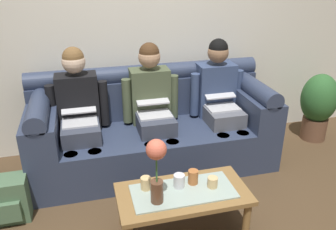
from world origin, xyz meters
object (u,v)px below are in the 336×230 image
object	(u,v)px
person_middle	(152,103)
person_right	(219,96)
cup_near_right	(213,182)
cup_far_left	(193,177)
cup_near_left	(146,183)
cup_far_center	(179,181)
backpack_left	(6,200)
coffee_table	(183,197)
potted_plant	(318,104)
couch	(153,129)
flower_vase	(156,164)
person_left	(79,110)

from	to	relation	value
person_middle	person_right	distance (m)	0.69
cup_near_right	cup_far_left	bearing A→B (deg)	147.46
cup_near_left	cup_far_center	bearing A→B (deg)	-8.67
person_middle	backpack_left	size ratio (longest dim) A/B	3.31
coffee_table	potted_plant	bearing A→B (deg)	29.57
potted_plant	person_middle	bearing A→B (deg)	-178.88
cup_near_left	person_right	bearing A→B (deg)	45.23
person_right	cup_near_right	bearing A→B (deg)	-113.79
couch	flower_vase	distance (m)	1.19
person_middle	backpack_left	distance (m)	1.51
person_left	coffee_table	size ratio (longest dim) A/B	1.26
coffee_table	cup_far_center	distance (m)	0.12
person_right	cup_near_right	world-z (taller)	person_right
person_middle	cup_far_left	size ratio (longest dim) A/B	11.14
flower_vase	cup_far_left	distance (m)	0.43
person_middle	coffee_table	size ratio (longest dim) A/B	1.26
person_right	cup_near_right	xyz separation A→B (m)	(-0.47, -1.06, -0.24)
potted_plant	person_right	bearing A→B (deg)	-178.25
coffee_table	cup_near_left	distance (m)	0.29
backpack_left	person_left	bearing A→B (deg)	42.37
cup_near_left	backpack_left	xyz separation A→B (m)	(-1.06, 0.39, -0.24)
flower_vase	cup_near_right	distance (m)	0.52
person_left	cup_near_left	distance (m)	1.08
person_left	backpack_left	world-z (taller)	person_left
cup_near_right	potted_plant	bearing A→B (deg)	32.90
couch	person_right	xyz separation A→B (m)	(0.69, -0.00, 0.29)
person_middle	cup_near_right	xyz separation A→B (m)	(0.23, -1.06, -0.24)
person_left	cup_near_right	world-z (taller)	person_left
backpack_left	cup_near_left	bearing A→B (deg)	-20.20
cup_near_right	backpack_left	xyz separation A→B (m)	(-1.54, 0.49, -0.23)
cup_far_center	potted_plant	size ratio (longest dim) A/B	0.13
person_right	cup_far_center	distance (m)	1.24
couch	cup_near_left	world-z (taller)	couch
potted_plant	coffee_table	bearing A→B (deg)	-150.43
backpack_left	potted_plant	size ratio (longest dim) A/B	0.47
flower_vase	cup_near_right	bearing A→B (deg)	8.55
couch	person_right	bearing A→B (deg)	-0.34
cup_near_right	cup_far_center	distance (m)	0.25
cup_far_left	coffee_table	bearing A→B (deg)	-143.50
potted_plant	cup_far_center	bearing A→B (deg)	-151.90
coffee_table	flower_vase	distance (m)	0.43
person_left	cup_far_center	size ratio (longest dim) A/B	12.03
person_left	potted_plant	size ratio (longest dim) A/B	1.57
person_right	cup_far_left	size ratio (longest dim) A/B	11.14
cup_near_right	cup_far_left	distance (m)	0.15
cup_far_center	backpack_left	xyz separation A→B (m)	(-1.30, 0.43, -0.25)
person_right	cup_far_center	world-z (taller)	person_right
person_right	backpack_left	xyz separation A→B (m)	(-2.01, -0.57, -0.48)
cup_far_left	potted_plant	size ratio (longest dim) A/B	0.14
person_middle	cup_far_center	size ratio (longest dim) A/B	12.03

